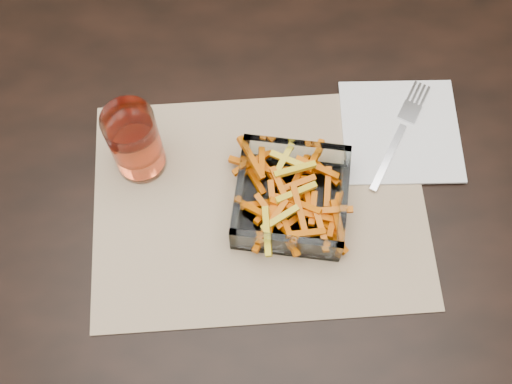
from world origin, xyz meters
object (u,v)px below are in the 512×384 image
(dining_table, at_px, (288,229))
(fork, at_px, (400,131))
(tumbler, at_px, (136,143))
(glass_bowl, at_px, (291,199))

(dining_table, distance_m, fork, 0.22)
(fork, bearing_deg, tumbler, -146.08)
(glass_bowl, bearing_deg, dining_table, -46.52)
(dining_table, xyz_separation_m, fork, (0.17, 0.10, 0.10))
(tumbler, bearing_deg, glass_bowl, -23.14)
(glass_bowl, relative_size, tumbler, 1.43)
(dining_table, distance_m, glass_bowl, 0.11)
(fork, bearing_deg, glass_bowl, -118.21)
(glass_bowl, xyz_separation_m, fork, (0.17, 0.10, -0.02))
(tumbler, bearing_deg, dining_table, -23.36)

